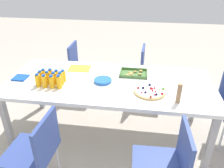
{
  "coord_description": "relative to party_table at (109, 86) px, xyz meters",
  "views": [
    {
      "loc": [
        0.34,
        -2.13,
        1.88
      ],
      "look_at": [
        0.05,
        -0.1,
        0.75
      ],
      "focal_mm": 35.75,
      "sensor_mm": 36.0,
      "label": 1
    }
  ],
  "objects": [
    {
      "name": "cardboard_tube",
      "position": [
        0.7,
        -0.32,
        0.15
      ],
      "size": [
        0.04,
        0.04,
        0.19
      ],
      "primitive_type": "cylinder",
      "color": "#9E7A56",
      "rests_on": "party_table"
    },
    {
      "name": "fruit_pizza",
      "position": [
        0.44,
        -0.18,
        0.07
      ],
      "size": [
        0.32,
        0.32,
        0.05
      ],
      "color": "tan",
      "rests_on": "party_table"
    },
    {
      "name": "ground_plane",
      "position": [
        0.0,
        0.0,
        -0.67
      ],
      "size": [
        12.0,
        12.0,
        0.0
      ],
      "primitive_type": "plane",
      "color": "#B2A899"
    },
    {
      "name": "juice_bottle_10",
      "position": [
        -0.56,
        -0.08,
        0.12
      ],
      "size": [
        0.06,
        0.06,
        0.14
      ],
      "color": "#FAAC14",
      "rests_on": "party_table"
    },
    {
      "name": "plate_stack",
      "position": [
        -0.06,
        -0.02,
        0.07
      ],
      "size": [
        0.19,
        0.19,
        0.03
      ],
      "color": "blue",
      "rests_on": "party_table"
    },
    {
      "name": "snack_tray",
      "position": [
        0.26,
        0.2,
        0.07
      ],
      "size": [
        0.31,
        0.22,
        0.04
      ],
      "color": "#477238",
      "rests_on": "party_table"
    },
    {
      "name": "party_table",
      "position": [
        0.0,
        0.0,
        0.0
      ],
      "size": [
        2.27,
        0.98,
        0.73
      ],
      "color": "white",
      "rests_on": "ground_plane"
    },
    {
      "name": "juice_bottle_11",
      "position": [
        -0.49,
        -0.07,
        0.12
      ],
      "size": [
        0.06,
        0.06,
        0.14
      ],
      "color": "#FAAC14",
      "rests_on": "party_table"
    },
    {
      "name": "juice_bottle_6",
      "position": [
        -0.56,
        -0.15,
        0.12
      ],
      "size": [
        0.06,
        0.06,
        0.14
      ],
      "color": "#F9AD14",
      "rests_on": "party_table"
    },
    {
      "name": "juice_bottle_2",
      "position": [
        -0.56,
        -0.23,
        0.12
      ],
      "size": [
        0.05,
        0.05,
        0.14
      ],
      "color": "#F9AE14",
      "rests_on": "party_table"
    },
    {
      "name": "chair_far_right",
      "position": [
        0.47,
        0.88,
        -0.17
      ],
      "size": [
        0.42,
        0.42,
        0.83
      ],
      "rotation": [
        0.0,
        0.0,
        -1.62
      ],
      "color": "#33478C",
      "rests_on": "ground_plane"
    },
    {
      "name": "juice_bottle_3",
      "position": [
        -0.48,
        -0.22,
        0.13
      ],
      "size": [
        0.06,
        0.06,
        0.15
      ],
      "color": "#FAAC14",
      "rests_on": "party_table"
    },
    {
      "name": "chair_near_right",
      "position": [
        0.59,
        -0.85,
        -0.17
      ],
      "size": [
        0.41,
        0.41,
        0.83
      ],
      "rotation": [
        0.0,
        0.0,
        1.61
      ],
      "color": "#33478C",
      "rests_on": "ground_plane"
    },
    {
      "name": "juice_bottle_8",
      "position": [
        -0.71,
        -0.08,
        0.12
      ],
      "size": [
        0.06,
        0.06,
        0.14
      ],
      "color": "#F9AD14",
      "rests_on": "party_table"
    },
    {
      "name": "chair_near_left",
      "position": [
        -0.48,
        -0.87,
        -0.17
      ],
      "size": [
        0.42,
        0.42,
        0.83
      ],
      "rotation": [
        0.0,
        0.0,
        1.52
      ],
      "color": "#33478C",
      "rests_on": "ground_plane"
    },
    {
      "name": "chair_far_left",
      "position": [
        -0.56,
        0.87,
        -0.17
      ],
      "size": [
        0.4,
        0.4,
        0.83
      ],
      "rotation": [
        0.0,
        0.0,
        -1.58
      ],
      "color": "#33478C",
      "rests_on": "ground_plane"
    },
    {
      "name": "juice_bottle_9",
      "position": [
        -0.63,
        -0.07,
        0.12
      ],
      "size": [
        0.06,
        0.06,
        0.14
      ],
      "color": "#FAAC14",
      "rests_on": "party_table"
    },
    {
      "name": "paper_folder",
      "position": [
        -0.41,
        0.27,
        0.06
      ],
      "size": [
        0.27,
        0.21,
        0.01
      ],
      "primitive_type": "cube",
      "rotation": [
        0.0,
        0.0,
        0.05
      ],
      "color": "yellow",
      "rests_on": "party_table"
    },
    {
      "name": "napkin_stack",
      "position": [
        -0.99,
        -0.07,
        0.07
      ],
      "size": [
        0.15,
        0.15,
        0.02
      ],
      "primitive_type": "cube",
      "color": "#194CA5",
      "rests_on": "party_table"
    },
    {
      "name": "juice_bottle_0",
      "position": [
        -0.71,
        -0.22,
        0.13
      ],
      "size": [
        0.06,
        0.06,
        0.15
      ],
      "color": "#F9AE14",
      "rests_on": "party_table"
    },
    {
      "name": "juice_bottle_5",
      "position": [
        -0.63,
        -0.15,
        0.13
      ],
      "size": [
        0.06,
        0.06,
        0.15
      ],
      "color": "#FAAE14",
      "rests_on": "party_table"
    },
    {
      "name": "juice_bottle_4",
      "position": [
        -0.72,
        -0.15,
        0.13
      ],
      "size": [
        0.05,
        0.05,
        0.15
      ],
      "color": "#F9AB14",
      "rests_on": "party_table"
    },
    {
      "name": "juice_bottle_1",
      "position": [
        -0.64,
        -0.22,
        0.12
      ],
      "size": [
        0.05,
        0.05,
        0.14
      ],
      "color": "#F9AD14",
      "rests_on": "party_table"
    },
    {
      "name": "juice_bottle_7",
      "position": [
        -0.49,
        -0.15,
        0.13
      ],
      "size": [
        0.06,
        0.06,
        0.15
      ],
      "color": "#F9AD14",
      "rests_on": "party_table"
    }
  ]
}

